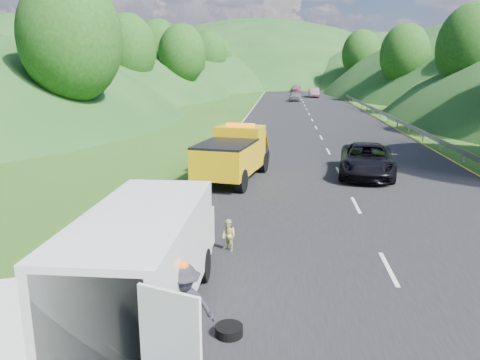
# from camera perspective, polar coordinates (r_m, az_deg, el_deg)

# --- Properties ---
(ground) EXTENTS (320.00, 320.00, 0.00)m
(ground) POSITION_cam_1_polar(r_m,az_deg,el_deg) (15.07, 4.75, -7.22)
(ground) COLOR #38661E
(ground) RESTS_ON ground
(road_surface) EXTENTS (14.00, 200.00, 0.02)m
(road_surface) POSITION_cam_1_polar(r_m,az_deg,el_deg) (54.42, 8.42, 7.95)
(road_surface) COLOR black
(road_surface) RESTS_ON ground
(guardrail) EXTENTS (0.06, 140.00, 1.52)m
(guardrail) POSITION_cam_1_polar(r_m,az_deg,el_deg) (67.57, 14.14, 8.78)
(guardrail) COLOR gray
(guardrail) RESTS_ON ground
(tree_line_left) EXTENTS (14.00, 140.00, 14.00)m
(tree_line_left) POSITION_cam_1_polar(r_m,az_deg,el_deg) (76.67, -9.27, 9.56)
(tree_line_left) COLOR #29601C
(tree_line_left) RESTS_ON ground
(tree_line_right) EXTENTS (14.00, 140.00, 14.00)m
(tree_line_right) POSITION_cam_1_polar(r_m,az_deg,el_deg) (77.73, 22.70, 8.74)
(tree_line_right) COLOR #29601C
(tree_line_right) RESTS_ON ground
(hills_backdrop) EXTENTS (201.00, 288.60, 44.00)m
(hills_backdrop) POSITION_cam_1_polar(r_m,az_deg,el_deg) (149.01, 7.90, 11.56)
(hills_backdrop) COLOR #2D5B23
(hills_backdrop) RESTS_ON ground
(tow_truck) EXTENTS (3.32, 6.39, 2.61)m
(tow_truck) POSITION_cam_1_polar(r_m,az_deg,el_deg) (22.40, -0.78, 3.20)
(tow_truck) COLOR black
(tow_truck) RESTS_ON ground
(white_van) EXTENTS (3.76, 6.84, 2.43)m
(white_van) POSITION_cam_1_polar(r_m,az_deg,el_deg) (10.45, -11.64, -9.08)
(white_van) COLOR black
(white_van) RESTS_ON ground
(woman) EXTENTS (0.53, 0.64, 1.53)m
(woman) POSITION_cam_1_polar(r_m,az_deg,el_deg) (15.28, -5.68, -6.94)
(woman) COLOR silver
(woman) RESTS_ON ground
(child) EXTENTS (0.60, 0.58, 0.97)m
(child) POSITION_cam_1_polar(r_m,az_deg,el_deg) (14.09, -1.38, -8.71)
(child) COLOR #C9C46B
(child) RESTS_ON ground
(worker) EXTENTS (1.29, 0.98, 1.77)m
(worker) POSITION_cam_1_polar(r_m,az_deg,el_deg) (9.74, -6.66, -19.89)
(worker) COLOR black
(worker) RESTS_ON ground
(suitcase) EXTENTS (0.44, 0.32, 0.63)m
(suitcase) POSITION_cam_1_polar(r_m,az_deg,el_deg) (15.49, -12.90, -5.70)
(suitcase) COLOR brown
(suitcase) RESTS_ON ground
(spare_tire) EXTENTS (0.58, 0.58, 0.20)m
(spare_tire) POSITION_cam_1_polar(r_m,az_deg,el_deg) (10.10, -1.34, -18.45)
(spare_tire) COLOR black
(spare_tire) RESTS_ON ground
(passing_suv) EXTENTS (3.39, 5.96, 1.57)m
(passing_suv) POSITION_cam_1_polar(r_m,az_deg,el_deg) (24.40, 15.07, 0.54)
(passing_suv) COLOR black
(passing_suv) RESTS_ON ground
(dist_car_a) EXTENTS (1.73, 4.30, 1.47)m
(dist_car_a) POSITION_cam_1_polar(r_m,az_deg,el_deg) (74.33, 6.68, 9.52)
(dist_car_a) COLOR #54545A
(dist_car_a) RESTS_ON ground
(dist_car_b) EXTENTS (1.68, 4.81, 1.59)m
(dist_car_b) POSITION_cam_1_polar(r_m,az_deg,el_deg) (84.30, 8.98, 9.93)
(dist_car_b) COLOR #6C4859
(dist_car_b) RESTS_ON ground
(dist_car_c) EXTENTS (1.96, 4.82, 1.40)m
(dist_car_c) POSITION_cam_1_polar(r_m,az_deg,el_deg) (101.44, 6.93, 10.62)
(dist_car_c) COLOR #8A455B
(dist_car_c) RESTS_ON ground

